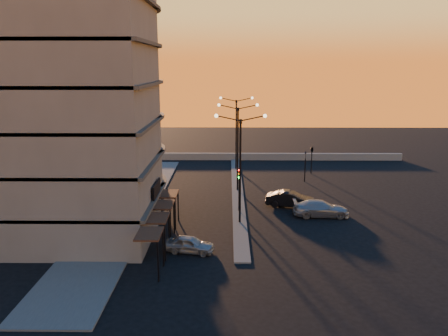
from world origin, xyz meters
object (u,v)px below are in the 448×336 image
streetlamp_mid (238,140)px  traffic_light_main (239,183)px  car_hatchback (190,244)px  car_sedan (290,199)px  car_wagon (321,208)px

streetlamp_mid → traffic_light_main: streetlamp_mid is taller
traffic_light_main → car_hatchback: bearing=-113.1°
streetlamp_mid → car_sedan: bearing=-47.3°
streetlamp_mid → car_sedan: (5.00, -5.42, -4.83)m
traffic_light_main → streetlamp_mid: bearing=90.0°
car_hatchback → car_sedan: size_ratio=0.78×
car_hatchback → car_sedan: (8.81, 10.65, 0.15)m
streetlamp_mid → traffic_light_main: size_ratio=2.24×
traffic_light_main → car_hatchback: (-3.81, -8.94, -2.27)m
car_sedan → streetlamp_mid: bearing=56.5°
car_sedan → car_wagon: car_sedan is taller
car_hatchback → car_wagon: car_wagon is taller
streetlamp_mid → car_hatchback: 17.25m
streetlamp_mid → car_wagon: streetlamp_mid is taller
car_sedan → car_wagon: 3.60m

